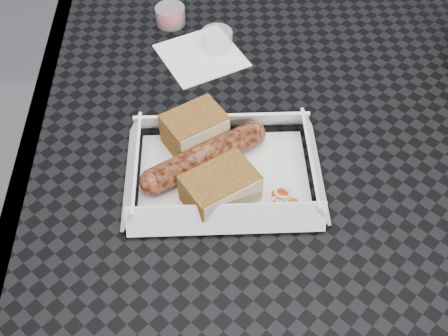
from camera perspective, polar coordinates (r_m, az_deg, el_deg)
The scene contains 10 objects.
ground at distance 1.44m, azimuth 4.77°, elevation -16.64°, with size 60.00×60.00×0.00m, color #515153.
patio_table at distance 0.87m, azimuth 7.58°, elevation 1.17°, with size 0.80×0.80×0.74m.
food_tray at distance 0.74m, azimuth -0.03°, elevation -0.80°, with size 0.22×0.15×0.00m, color white.
bratwurst at distance 0.73m, azimuth -1.95°, elevation 1.15°, with size 0.17×0.11×0.04m.
bread_near at distance 0.76m, azimuth -3.00°, elevation 3.94°, with size 0.08×0.06×0.05m, color brown.
bread_far at distance 0.69m, azimuth -0.41°, elevation -2.05°, with size 0.09×0.06×0.04m, color brown.
veg_garnish at distance 0.71m, azimuth 5.92°, elevation -3.44°, with size 0.03×0.03×0.00m.
napkin at distance 0.92m, azimuth -2.32°, elevation 11.35°, with size 0.12×0.12×0.00m, color white.
condiment_cup_sauce at distance 0.99m, azimuth -5.47°, elevation 15.18°, with size 0.05×0.05×0.03m, color maroon.
condiment_cup_empty at distance 0.93m, azimuth -0.72°, elevation 12.90°, with size 0.05×0.05×0.03m, color silver.
Camera 1 is at (-0.14, -0.56, 1.32)m, focal length 45.00 mm.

